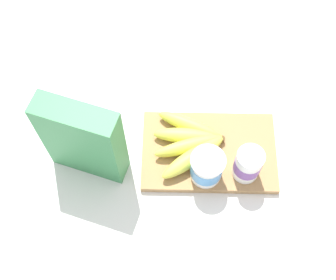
% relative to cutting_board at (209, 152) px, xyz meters
% --- Properties ---
extents(ground_plane, '(2.40, 2.40, 0.00)m').
position_rel_cutting_board_xyz_m(ground_plane, '(0.00, 0.00, -0.01)').
color(ground_plane, silver).
extents(cutting_board, '(0.32, 0.20, 0.02)m').
position_rel_cutting_board_xyz_m(cutting_board, '(0.00, 0.00, 0.00)').
color(cutting_board, '#A37A4C').
rests_on(cutting_board, ground_plane).
extents(cereal_box, '(0.18, 0.11, 0.24)m').
position_rel_cutting_board_xyz_m(cereal_box, '(0.28, 0.03, 0.11)').
color(cereal_box, '#38844C').
rests_on(cereal_box, ground_plane).
extents(yogurt_cup_front, '(0.06, 0.06, 0.09)m').
position_rel_cutting_board_xyz_m(yogurt_cup_front, '(-0.08, 0.06, 0.06)').
color(yogurt_cup_front, white).
rests_on(yogurt_cup_front, cutting_board).
extents(yogurt_cup_back, '(0.08, 0.08, 0.08)m').
position_rel_cutting_board_xyz_m(yogurt_cup_back, '(0.01, 0.06, 0.05)').
color(yogurt_cup_back, white).
rests_on(yogurt_cup_back, cutting_board).
extents(banana_bunch, '(0.18, 0.20, 0.04)m').
position_rel_cutting_board_xyz_m(banana_bunch, '(0.05, -0.01, 0.03)').
color(banana_bunch, '#DBD848').
rests_on(banana_bunch, cutting_board).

